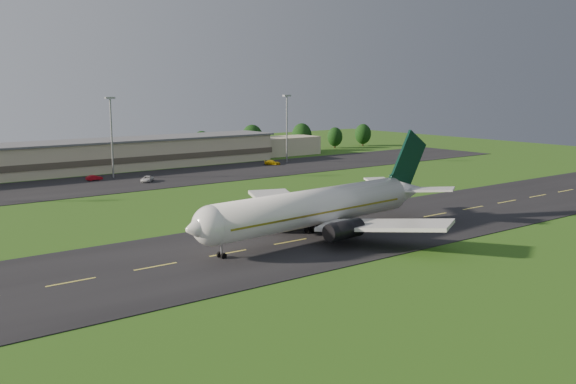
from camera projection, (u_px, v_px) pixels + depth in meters
ground at (291, 242)px, 96.08m from camera, size 360.00×360.00×0.00m
taxiway at (291, 242)px, 96.08m from camera, size 220.00×30.00×0.10m
apron at (107, 184)px, 152.57m from camera, size 260.00×30.00×0.10m
airliner at (317, 208)px, 98.53m from camera, size 51.27×42.02×15.57m
terminal at (95, 156)px, 174.72m from camera, size 145.00×16.00×8.40m
light_mast_centre at (111, 128)px, 159.74m from camera, size 2.40×1.20×20.35m
light_mast_east at (287, 120)px, 192.60m from camera, size 2.40×1.20×20.35m
tree_line at (161, 145)px, 196.58m from camera, size 195.70×8.67×10.09m
service_vehicle_b at (94, 178)px, 157.46m from camera, size 4.05×1.63×1.31m
service_vehicle_c at (147, 179)px, 155.17m from camera, size 4.92×5.27×1.38m
service_vehicle_d at (272, 163)px, 187.83m from camera, size 4.90×4.48×1.38m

